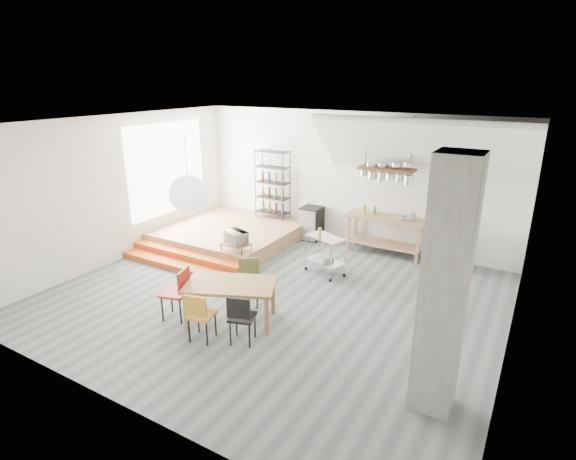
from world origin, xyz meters
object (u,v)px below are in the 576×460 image
Objects in this scene: rolling_cart at (325,250)px; dining_table at (230,287)px; stove at (447,245)px; mini_fridge at (311,223)px.

dining_table is at bearing -80.00° from rolling_cart.
stove reaches higher than dining_table.
stove is at bearing 60.40° from rolling_cart.
rolling_cart is (-2.11, -1.71, 0.05)m from stove.
mini_fridge is (-1.23, 1.76, -0.11)m from rolling_cart.
stove is 1.27× the size of rolling_cart.
stove is 5.02m from dining_table.
mini_fridge is (-3.35, 0.04, -0.06)m from stove.
dining_table is 2.00× the size of mini_fridge.
rolling_cart is at bearing -54.96° from mini_fridge.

